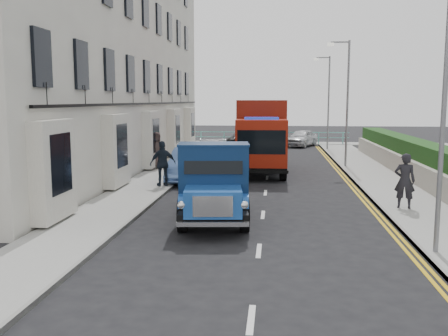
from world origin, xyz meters
The scene contains 21 objects.
ground centered at (0.00, 0.00, 0.00)m, with size 120.00×120.00×0.00m, color black.
pavement_west centered at (-5.20, 9.00, 0.06)m, with size 2.40×38.00×0.12m, color gray.
pavement_east centered at (5.30, 9.00, 0.06)m, with size 2.60×38.00×0.12m, color gray.
promenade centered at (0.00, 29.00, 0.06)m, with size 30.00×2.50×0.12m, color gray.
sea_plane centered at (0.00, 60.00, 0.00)m, with size 120.00×120.00×0.00m, color slate.
terrace_west centered at (-9.47, 13.00, 7.17)m, with size 6.31×30.20×14.25m.
garden_east centered at (7.21, 9.00, 0.90)m, with size 1.45×28.00×1.75m.
seafront_railing centered at (0.00, 28.20, 0.58)m, with size 13.00×0.08×1.11m.
lamp_near centered at (4.18, -2.00, 4.00)m, with size 1.23×0.18×7.00m.
lamp_mid centered at (4.18, 14.00, 4.00)m, with size 1.23×0.18×7.00m.
lamp_far centered at (4.18, 24.00, 4.00)m, with size 1.23×0.18×7.00m.
bedford_lorry centered at (-1.46, 0.58, 1.14)m, with size 2.58×5.39×2.47m.
red_lorry centered at (-0.37, 12.12, 2.01)m, with size 2.65×7.28×3.78m.
parked_car_front centered at (-2.63, 7.00, 0.65)m, with size 1.54×3.83×1.31m, color black.
parked_car_mid centered at (-3.60, 8.92, 0.77)m, with size 1.63×4.66×1.54m, color #658DD9.
parked_car_rear centered at (-3.60, 15.16, 0.68)m, with size 1.92×4.71×1.37m, color #BBBBC0.
seafront_car_left centered at (-1.97, 23.40, 0.72)m, with size 2.38×5.17×1.44m, color black.
seafront_car_right centered at (2.52, 27.00, 0.70)m, with size 1.64×4.08×1.39m, color silver.
pedestrian_east_near centered at (4.77, 3.04, 1.06)m, with size 0.69×0.45×1.88m, color black.
pedestrian_west_near centered at (-4.40, 6.53, 1.09)m, with size 1.13×0.47×1.93m, color black.
pedestrian_west_far centered at (-6.00, 11.98, 1.11)m, with size 0.97×0.63×1.98m, color #3F302D.
Camera 1 is at (0.38, -14.23, 3.78)m, focal length 40.00 mm.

